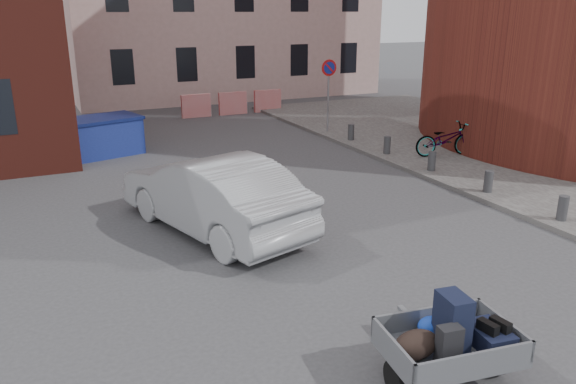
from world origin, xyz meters
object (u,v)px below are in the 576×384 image
bicycle (445,139)px  dumpster (93,137)px  trailer (449,341)px  silver_car (212,194)px

bicycle → dumpster: bearing=74.8°
trailer → silver_car: bearing=107.3°
trailer → bicycle: (7.42, 8.85, 0.03)m
trailer → dumpster: (-2.49, 13.96, 0.01)m
trailer → bicycle: size_ratio=0.96×
trailer → bicycle: 11.55m
dumpster → bicycle: 11.15m
trailer → dumpster: 14.18m
dumpster → silver_car: bearing=-94.5°
dumpster → bicycle: dumpster is taller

